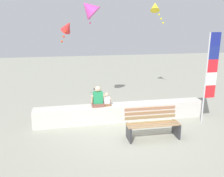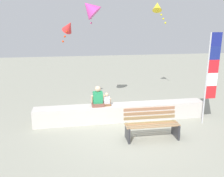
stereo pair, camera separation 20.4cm
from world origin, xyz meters
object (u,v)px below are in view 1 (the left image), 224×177
Objects in this scene: kite_yellow at (155,7)px; kite_red at (67,27)px; person_adult at (98,98)px; kite_magenta at (89,8)px; person_child at (107,101)px; flag_banner at (210,71)px; park_bench at (152,124)px.

kite_yellow is 4.28m from kite_red.
kite_yellow is (3.11, 3.02, 3.25)m from person_adult.
kite_yellow is at bearing 44.20° from person_adult.
person_adult is 0.82× the size of kite_red.
kite_yellow reaches higher than kite_magenta.
person_child is at bearing -77.61° from kite_magenta.
person_adult is at bearing 168.69° from flag_banner.
person_adult is (-1.43, 1.46, 0.45)m from park_bench.
person_adult is at bearing -63.03° from kite_red.
park_bench is 4.93m from kite_magenta.
park_bench is at bearing -45.59° from person_adult.
kite_magenta is (-3.17, -1.35, -0.19)m from kite_yellow.
person_child reaches higher than park_bench.
kite_magenta reaches higher than person_child.
kite_red is at bearing 175.45° from kite_magenta.
kite_magenta is at bearing -156.85° from kite_yellow.
person_adult is at bearing 134.41° from park_bench.
flag_banner is at bearing -81.35° from kite_yellow.
flag_banner is 5.38m from kite_red.
kite_red is at bearing 151.57° from flag_banner.
person_adult is 0.71× the size of kite_magenta.
flag_banner is 4.44m from kite_yellow.
kite_red reaches higher than park_bench.
flag_banner is at bearing -28.43° from kite_red.
person_child is 5.31m from kite_yellow.
park_bench is at bearing -52.41° from person_child.
kite_magenta is (0.82, -0.07, 0.68)m from kite_red.
kite_magenta reaches higher than person_adult.
flag_banner is at bearing -32.73° from kite_magenta.
flag_banner is at bearing -12.32° from person_child.
person_child is 3.59m from kite_magenta.
kite_yellow is at bearing 69.51° from park_bench.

